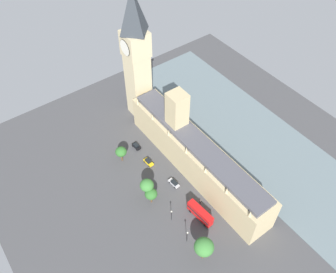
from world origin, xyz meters
name	(u,v)px	position (x,y,z in m)	size (l,w,h in m)	color
ground_plane	(192,172)	(0.00, 0.00, 0.00)	(139.83, 139.83, 0.00)	#424244
river_thames	(249,136)	(-31.15, 0.00, 0.12)	(37.54, 125.85, 0.25)	slate
parliament_building	(195,154)	(-1.99, -1.16, 8.39)	(11.62, 69.83, 29.78)	tan
clock_tower	(136,55)	(-2.80, -40.18, 30.30)	(9.32, 9.32, 58.55)	#CCBA8E
car_black_far_end	(136,146)	(10.51, -23.08, 0.89)	(2.19, 4.19, 1.74)	black
car_yellow_cab_midblock	(148,162)	(11.12, -13.34, 0.89)	(2.28, 4.66, 1.74)	gold
car_silver_under_trees	(174,183)	(9.08, 0.68, 0.89)	(2.18, 4.88, 1.74)	#B7B7BC
double_decker_bus_kerbside	(200,213)	(10.06, 17.07, 2.63)	(3.43, 10.68, 4.75)	red
pedestrian_corner	(207,212)	(7.09, 17.48, 0.71)	(0.60, 0.67, 1.59)	black
pedestrian_leading	(200,202)	(6.27, 12.72, 0.69)	(0.65, 0.57, 1.54)	black
plane_tree_opposite_hall	(121,152)	(18.69, -20.80, 5.28)	(4.43, 4.43, 7.21)	brown
plane_tree_trailing	(151,194)	(20.18, 1.91, 5.14)	(4.51, 4.51, 7.11)	brown
plane_tree_near_tower	(204,247)	(18.77, 28.83, 7.60)	(6.29, 6.29, 10.31)	brown
plane_tree_by_river_gate	(147,185)	(20.07, -0.72, 7.28)	(4.97, 4.97, 9.46)	brown
street_lamp_slot_10	(171,214)	(18.64, 11.93, 4.00)	(0.56, 0.56, 5.65)	black
street_lamp_slot_11	(187,235)	(19.34, 21.49, 4.40)	(0.56, 0.56, 6.30)	black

